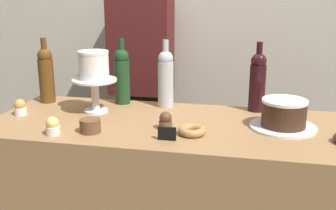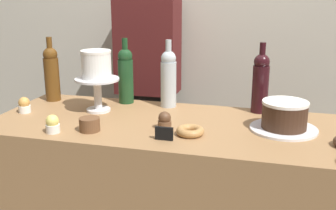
# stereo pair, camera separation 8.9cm
# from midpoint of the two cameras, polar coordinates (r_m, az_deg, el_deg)

# --- Properties ---
(back_wall) EXTENTS (6.00, 0.05, 2.60)m
(back_wall) POSITION_cam_midpoint_polar(r_m,az_deg,el_deg) (2.57, 6.29, 12.21)
(back_wall) COLOR #BCB7A8
(back_wall) RESTS_ON ground_plane
(cake_stand_pedestal) EXTENTS (0.21, 0.21, 0.16)m
(cake_stand_pedestal) POSITION_cam_midpoint_polar(r_m,az_deg,el_deg) (1.94, -8.43, 2.17)
(cake_stand_pedestal) COLOR silver
(cake_stand_pedestal) RESTS_ON display_counter
(white_layer_cake) EXTENTS (0.14, 0.14, 0.13)m
(white_layer_cake) POSITION_cam_midpoint_polar(r_m,az_deg,el_deg) (1.91, -8.57, 5.57)
(white_layer_cake) COLOR white
(white_layer_cake) RESTS_ON cake_stand_pedestal
(silver_serving_platter) EXTENTS (0.27, 0.27, 0.01)m
(silver_serving_platter) POSITION_cam_midpoint_polar(r_m,az_deg,el_deg) (1.76, 17.09, -3.19)
(silver_serving_platter) COLOR white
(silver_serving_platter) RESTS_ON display_counter
(chocolate_round_cake) EXTENTS (0.18, 0.18, 0.11)m
(chocolate_round_cake) POSITION_cam_midpoint_polar(r_m,az_deg,el_deg) (1.75, 17.25, -1.29)
(chocolate_round_cake) COLOR #3D2619
(chocolate_round_cake) RESTS_ON silver_serving_platter
(wine_bottle_green) EXTENTS (0.08, 0.08, 0.33)m
(wine_bottle_green) POSITION_cam_midpoint_polar(r_m,az_deg,el_deg) (2.06, -4.64, 4.22)
(wine_bottle_green) COLOR #193D1E
(wine_bottle_green) RESTS_ON display_counter
(wine_bottle_clear) EXTENTS (0.08, 0.08, 0.33)m
(wine_bottle_clear) POSITION_cam_midpoint_polar(r_m,az_deg,el_deg) (1.98, 1.36, 3.82)
(wine_bottle_clear) COLOR #B2BCC1
(wine_bottle_clear) RESTS_ON display_counter
(wine_bottle_amber) EXTENTS (0.08, 0.08, 0.33)m
(wine_bottle_amber) POSITION_cam_midpoint_polar(r_m,az_deg,el_deg) (2.17, -14.68, 4.33)
(wine_bottle_amber) COLOR #5B3814
(wine_bottle_amber) RESTS_ON display_counter
(wine_bottle_dark_red) EXTENTS (0.08, 0.08, 0.33)m
(wine_bottle_dark_red) POSITION_cam_midpoint_polar(r_m,az_deg,el_deg) (1.95, 13.98, 3.12)
(wine_bottle_dark_red) COLOR black
(wine_bottle_dark_red) RESTS_ON display_counter
(cupcake_chocolate) EXTENTS (0.06, 0.06, 0.07)m
(cupcake_chocolate) POSITION_cam_midpoint_polar(r_m,az_deg,el_deg) (1.69, 1.04, -2.22)
(cupcake_chocolate) COLOR brown
(cupcake_chocolate) RESTS_ON display_counter
(cupcake_caramel) EXTENTS (0.06, 0.06, 0.07)m
(cupcake_caramel) POSITION_cam_midpoint_polar(r_m,az_deg,el_deg) (2.01, -18.07, -0.04)
(cupcake_caramel) COLOR white
(cupcake_caramel) RESTS_ON display_counter
(cupcake_lemon) EXTENTS (0.06, 0.06, 0.07)m
(cupcake_lemon) POSITION_cam_midpoint_polar(r_m,az_deg,el_deg) (1.70, -14.24, -2.61)
(cupcake_lemon) COLOR white
(cupcake_lemon) RESTS_ON display_counter
(donut_maple) EXTENTS (0.11, 0.11, 0.03)m
(donut_maple) POSITION_cam_midpoint_polar(r_m,az_deg,el_deg) (1.64, 4.66, -3.62)
(donut_maple) COLOR #B27F47
(donut_maple) RESTS_ON display_counter
(cookie_stack) EXTENTS (0.08, 0.08, 0.05)m
(cookie_stack) POSITION_cam_midpoint_polar(r_m,az_deg,el_deg) (1.69, -9.32, -2.68)
(cookie_stack) COLOR brown
(cookie_stack) RESTS_ON display_counter
(price_sign_chalkboard) EXTENTS (0.07, 0.01, 0.05)m
(price_sign_chalkboard) POSITION_cam_midpoint_polar(r_m,az_deg,el_deg) (1.57, 1.09, -3.99)
(price_sign_chalkboard) COLOR black
(price_sign_chalkboard) RESTS_ON display_counter
(barista_figure) EXTENTS (0.36, 0.22, 1.60)m
(barista_figure) POSITION_cam_midpoint_polar(r_m,az_deg,el_deg) (2.52, -1.71, 1.59)
(barista_figure) COLOR black
(barista_figure) RESTS_ON ground_plane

